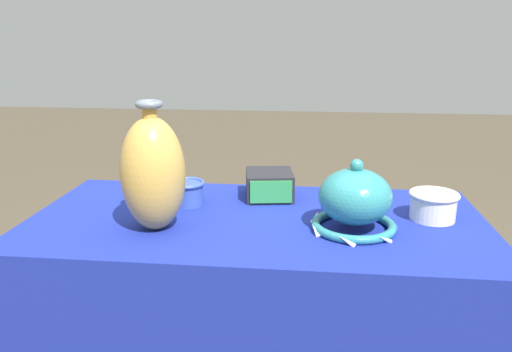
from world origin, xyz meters
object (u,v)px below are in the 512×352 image
Objects in this scene: cup_wide_cobalt at (187,192)px; cup_wide_ivory at (433,205)px; vase_dome_bell at (355,202)px; bowl_shallow_terracotta at (356,187)px; vase_tall_bulbous at (153,173)px; mosaic_tile_box at (269,185)px.

cup_wide_ivory is at bearing -3.98° from cup_wide_cobalt.
vase_dome_bell is 0.25m from bowl_shallow_terracotta.
vase_tall_bulbous reaches higher than vase_dome_bell.
mosaic_tile_box is (0.26, 0.28, -0.11)m from vase_tall_bulbous.
bowl_shallow_terracotta is at bearing 141.79° from cup_wide_ivory.
cup_wide_ivory reaches higher than bowl_shallow_terracotta.
cup_wide_ivory is at bearing -38.21° from bowl_shallow_terracotta.
vase_dome_bell reaches higher than cup_wide_cobalt.
vase_tall_bulbous is 0.22m from cup_wide_cobalt.
vase_dome_bell is at bearing -95.60° from bowl_shallow_terracotta.
vase_tall_bulbous is 3.10× the size of cup_wide_cobalt.
mosaic_tile_box is 1.56× the size of cup_wide_cobalt.
vase_dome_bell is 2.18× the size of cup_wide_cobalt.
vase_tall_bulbous is 0.61m from bowl_shallow_terracotta.
cup_wide_ivory reaches higher than cup_wide_cobalt.
cup_wide_cobalt is 0.50m from bowl_shallow_terracotta.
vase_tall_bulbous is at bearing -150.60° from bowl_shallow_terracotta.
bowl_shallow_terracotta is (0.49, 0.10, -0.00)m from cup_wide_cobalt.
bowl_shallow_terracotta is (-0.19, 0.15, -0.00)m from cup_wide_ivory.
cup_wide_cobalt is (0.03, 0.19, -0.11)m from vase_tall_bulbous.
bowl_shallow_terracotta reaches higher than cup_wide_cobalt.
cup_wide_cobalt is 0.81× the size of cup_wide_ivory.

